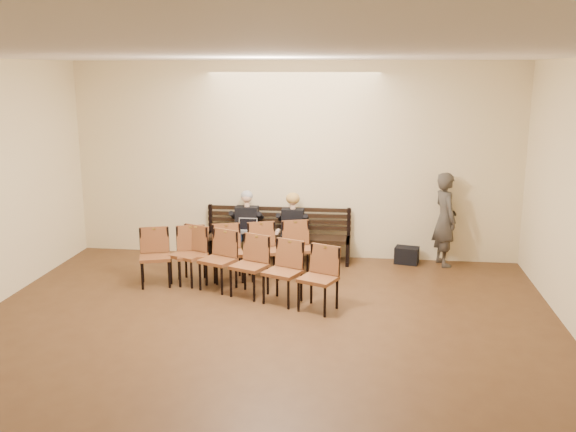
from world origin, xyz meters
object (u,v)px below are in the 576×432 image
(bench, at_px, (277,248))
(water_bottle, at_px, (295,237))
(passerby, at_px, (445,212))
(bag, at_px, (407,255))
(seated_man, at_px, (246,229))
(chair_row_front, at_px, (228,253))
(chair_row_back, at_px, (249,266))
(laptop, at_px, (247,233))
(seated_woman, at_px, (292,232))

(bench, bearing_deg, water_bottle, -48.70)
(passerby, bearing_deg, bag, 72.73)
(water_bottle, distance_m, bag, 2.04)
(seated_man, bearing_deg, bag, 4.44)
(chair_row_front, bearing_deg, chair_row_back, -73.65)
(bench, xyz_separation_m, seated_man, (-0.54, -0.12, 0.37))
(chair_row_back, bearing_deg, bag, 62.19)
(bench, relative_size, chair_row_front, 0.93)
(laptop, relative_size, water_bottle, 1.52)
(water_bottle, bearing_deg, chair_row_front, -142.06)
(seated_man, distance_m, chair_row_back, 1.80)
(bag, relative_size, chair_row_front, 0.14)
(seated_man, height_order, chair_row_front, seated_man)
(water_bottle, height_order, bag, water_bottle)
(passerby, bearing_deg, chair_row_front, 92.83)
(seated_woman, bearing_deg, seated_man, 180.00)
(bench, height_order, chair_row_back, chair_row_back)
(bench, distance_m, laptop, 0.68)
(bench, distance_m, passerby, 3.01)
(seated_man, distance_m, water_bottle, 0.96)
(bench, xyz_separation_m, chair_row_back, (-0.16, -1.87, 0.24))
(seated_man, relative_size, passerby, 0.64)
(passerby, distance_m, chair_row_back, 3.69)
(water_bottle, xyz_separation_m, chair_row_back, (-0.53, -1.45, -0.10))
(seated_man, relative_size, laptop, 3.63)
(laptop, distance_m, chair_row_front, 0.90)
(chair_row_front, bearing_deg, seated_man, 66.46)
(seated_man, relative_size, seated_woman, 1.07)
(bench, height_order, water_bottle, water_bottle)
(seated_man, distance_m, passerby, 3.48)
(seated_man, relative_size, chair_row_front, 0.43)
(water_bottle, xyz_separation_m, bag, (1.92, 0.52, -0.41))
(laptop, relative_size, passerby, 0.18)
(seated_woman, height_order, water_bottle, seated_woman)
(seated_man, xyz_separation_m, water_bottle, (0.91, -0.30, -0.04))
(bench, bearing_deg, seated_woman, -23.04)
(chair_row_front, bearing_deg, laptop, 62.52)
(seated_man, bearing_deg, seated_woman, 0.00)
(bench, height_order, seated_woman, seated_woman)
(seated_man, distance_m, seated_woman, 0.82)
(seated_woman, height_order, passerby, passerby)
(water_bottle, height_order, chair_row_front, chair_row_front)
(laptop, relative_size, chair_row_front, 0.12)
(water_bottle, relative_size, chair_row_back, 0.08)
(laptop, height_order, chair_row_front, chair_row_front)
(bench, bearing_deg, passerby, 1.96)
(bag, bearing_deg, water_bottle, -164.88)
(chair_row_front, bearing_deg, bench, 43.58)
(seated_woman, xyz_separation_m, chair_row_front, (-0.91, -1.08, -0.10))
(passerby, relative_size, chair_row_back, 0.67)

